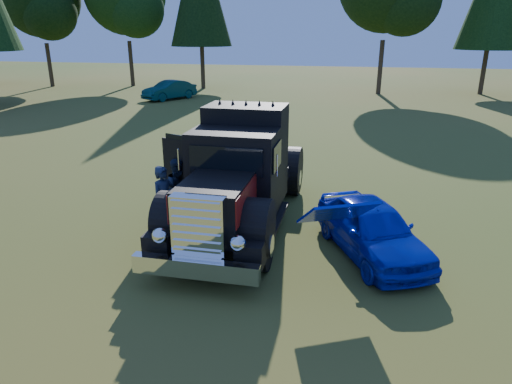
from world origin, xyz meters
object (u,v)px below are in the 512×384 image
object	(u,v)px
diamond_t_truck	(238,179)
spectator_near	(165,201)
spectator_far	(179,190)
hotrod_coupe	(372,228)
distant_teal_car	(169,90)

from	to	relation	value
diamond_t_truck	spectator_near	bearing A→B (deg)	-150.96
diamond_t_truck	spectator_far	bearing A→B (deg)	179.93
hotrod_coupe	spectator_far	world-z (taller)	hotrod_coupe
spectator_far	spectator_near	bearing A→B (deg)	-149.38
spectator_far	distant_teal_car	distance (m)	23.36
hotrod_coupe	distant_teal_car	distance (m)	26.45
diamond_t_truck	spectator_far	xyz separation A→B (m)	(-1.59, 0.00, -0.42)
distant_teal_car	spectator_far	bearing A→B (deg)	-37.71
spectator_far	distant_teal_car	bearing A→B (deg)	55.63
hotrod_coupe	spectator_far	bearing A→B (deg)	169.52
spectator_far	distant_teal_car	size ratio (longest dim) A/B	0.41
spectator_near	distant_teal_car	distance (m)	24.19
distant_teal_car	spectator_near	bearing A→B (deg)	-38.61
diamond_t_truck	hotrod_coupe	bearing A→B (deg)	-15.30
spectator_near	spectator_far	size ratio (longest dim) A/B	1.03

